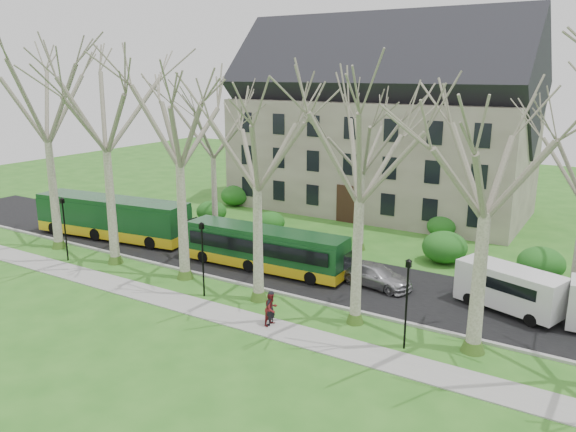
% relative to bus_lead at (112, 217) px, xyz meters
% --- Properties ---
extents(ground, '(120.00, 120.00, 0.00)m').
position_rel_bus_lead_xyz_m(ground, '(19.42, -4.28, -1.66)').
color(ground, '#2C681D').
rests_on(ground, ground).
extents(sidewalk, '(70.00, 2.00, 0.06)m').
position_rel_bus_lead_xyz_m(sidewalk, '(19.42, -6.78, -1.63)').
color(sidewalk, gray).
rests_on(sidewalk, ground).
extents(road, '(80.00, 8.00, 0.06)m').
position_rel_bus_lead_xyz_m(road, '(19.42, 1.22, -1.63)').
color(road, black).
rests_on(road, ground).
extents(curb, '(80.00, 0.25, 0.14)m').
position_rel_bus_lead_xyz_m(curb, '(19.42, -2.78, -1.59)').
color(curb, '#A5A39E').
rests_on(curb, ground).
extents(building, '(26.50, 12.20, 16.00)m').
position_rel_bus_lead_xyz_m(building, '(13.42, 19.72, 6.40)').
color(building, slate).
rests_on(building, ground).
extents(tree_row_verge, '(49.00, 7.00, 14.00)m').
position_rel_bus_lead_xyz_m(tree_row_verge, '(19.42, -3.98, 5.34)').
color(tree_row_verge, gray).
rests_on(tree_row_verge, ground).
extents(tree_row_far, '(33.00, 7.00, 12.00)m').
position_rel_bus_lead_xyz_m(tree_row_far, '(18.09, 6.72, 4.34)').
color(tree_row_far, gray).
rests_on(tree_row_far, ground).
extents(lamp_row, '(36.22, 0.22, 4.30)m').
position_rel_bus_lead_xyz_m(lamp_row, '(19.42, -5.28, 0.91)').
color(lamp_row, black).
rests_on(lamp_row, ground).
extents(hedges, '(30.60, 8.60, 2.00)m').
position_rel_bus_lead_xyz_m(hedges, '(14.76, 9.72, -0.66)').
color(hedges, '#225C1A').
rests_on(hedges, ground).
extents(bus_lead, '(13.07, 4.24, 3.21)m').
position_rel_bus_lead_xyz_m(bus_lead, '(0.00, 0.00, 0.00)').
color(bus_lead, '#12401C').
rests_on(bus_lead, road).
extents(bus_follow, '(11.17, 2.70, 2.77)m').
position_rel_bus_lead_xyz_m(bus_follow, '(13.92, 0.26, -0.22)').
color(bus_follow, '#12401C').
rests_on(bus_follow, road).
extents(sedan, '(4.75, 2.53, 1.31)m').
position_rel_bus_lead_xyz_m(sedan, '(21.24, 1.20, -0.95)').
color(sedan, '#9F9EA3').
rests_on(sedan, road).
extents(van_a, '(5.84, 3.67, 2.39)m').
position_rel_bus_lead_xyz_m(van_a, '(28.70, 1.53, -0.41)').
color(van_a, silver).
rests_on(van_a, road).
extents(pedestrian_a, '(0.51, 0.71, 1.81)m').
position_rel_bus_lead_xyz_m(pedestrian_a, '(18.78, -6.52, -0.70)').
color(pedestrian_a, black).
rests_on(pedestrian_a, sidewalk).
extents(pedestrian_b, '(0.75, 0.91, 1.71)m').
position_rel_bus_lead_xyz_m(pedestrian_b, '(18.85, -6.52, -0.75)').
color(pedestrian_b, maroon).
rests_on(pedestrian_b, sidewalk).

